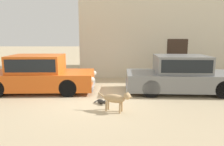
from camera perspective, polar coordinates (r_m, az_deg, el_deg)
name	(u,v)px	position (r m, az deg, el deg)	size (l,w,h in m)	color
ground_plane	(86,98)	(7.69, -7.32, -6.88)	(80.00, 80.00, 0.00)	tan
parked_sedan_nearest	(38,74)	(8.89, -19.81, -0.23)	(4.59, 1.85, 1.50)	#D15619
parked_sedan_second	(181,74)	(8.74, 18.47, -0.34)	(4.59, 2.01, 1.49)	slate
apartment_block	(201,1)	(15.05, 23.49, 17.76)	(14.96, 5.35, 8.91)	beige
stray_dog_spotted	(116,99)	(6.18, 1.20, -7.08)	(1.06, 0.50, 0.66)	tan
stray_cat	(101,102)	(6.97, -3.04, -7.90)	(0.43, 0.53, 0.17)	#2D2B28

